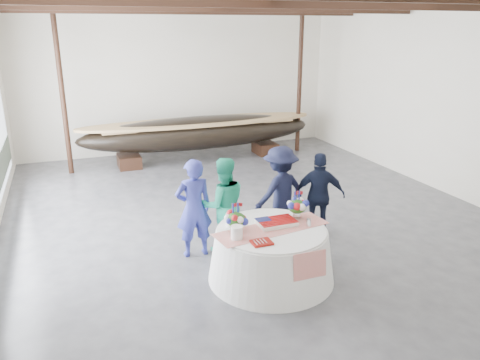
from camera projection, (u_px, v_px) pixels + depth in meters
name	position (u px, v px, depth m)	size (l,w,h in m)	color
floor	(250.00, 214.00, 10.11)	(10.00, 12.00, 0.01)	#3D3D42
wall_back	(179.00, 80.00, 14.73)	(10.00, 0.02, 4.50)	silver
wall_right	(445.00, 98.00, 11.09)	(0.02, 12.00, 4.50)	silver
pavilion_structure	(237.00, 19.00, 9.55)	(9.80, 11.76, 4.50)	black
longboat_display	(200.00, 132.00, 13.95)	(7.12, 1.42, 1.33)	black
banquet_table	(271.00, 254.00, 7.44)	(2.02, 2.02, 0.86)	white
tabletop_items	(265.00, 217.00, 7.36)	(1.93, 0.95, 0.40)	red
guest_woman_blue	(194.00, 208.00, 8.08)	(0.64, 0.42, 1.77)	navy
guest_woman_teal	(223.00, 205.00, 8.26)	(0.84, 0.66, 1.73)	#20A780
guest_man_left	(280.00, 192.00, 8.86)	(1.15, 0.66, 1.77)	black
guest_man_right	(319.00, 195.00, 8.86)	(0.97, 0.40, 1.65)	#141A31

